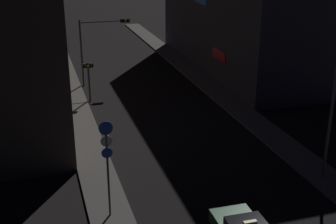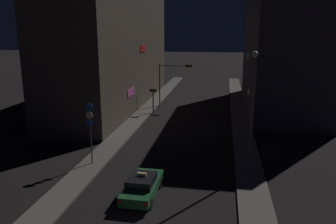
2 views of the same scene
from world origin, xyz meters
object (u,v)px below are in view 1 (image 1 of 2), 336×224
at_px(traffic_light_overhead, 99,38).
at_px(sign_pole_left, 107,159).
at_px(traffic_light_left_kerb, 88,73).
at_px(street_lamp_near_block, 335,85).

distance_m(traffic_light_overhead, sign_pole_left, 21.11).
xyz_separation_m(traffic_light_overhead, traffic_light_left_kerb, (-1.59, -4.30, -1.84)).
bearing_deg(street_lamp_near_block, sign_pole_left, -178.42).
height_order(traffic_light_left_kerb, street_lamp_near_block, street_lamp_near_block).
distance_m(traffic_light_overhead, traffic_light_left_kerb, 4.94).
relative_size(traffic_light_overhead, sign_pole_left, 1.23).
relative_size(traffic_light_overhead, traffic_light_left_kerb, 1.81).
bearing_deg(traffic_light_left_kerb, sign_pole_left, -94.46).
height_order(traffic_light_overhead, street_lamp_near_block, street_lamp_near_block).
height_order(traffic_light_overhead, traffic_light_left_kerb, traffic_light_overhead).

